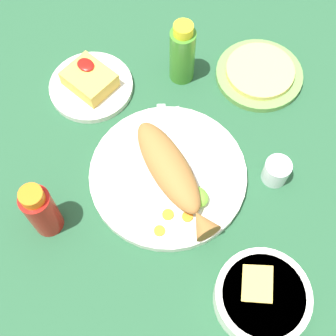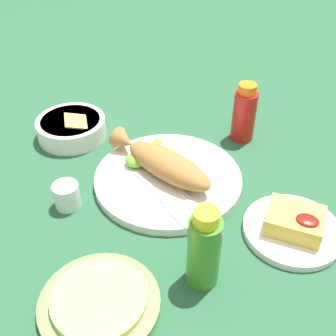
% 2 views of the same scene
% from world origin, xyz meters
% --- Properties ---
extents(ground_plane, '(4.00, 4.00, 0.00)m').
position_xyz_m(ground_plane, '(0.00, 0.00, 0.00)').
color(ground_plane, '#235133').
extents(main_plate, '(0.30, 0.30, 0.02)m').
position_xyz_m(main_plate, '(0.00, 0.00, 0.01)').
color(main_plate, silver).
rests_on(main_plate, ground_plane).
extents(fried_fish, '(0.26, 0.15, 0.05)m').
position_xyz_m(fried_fish, '(-0.01, 0.01, 0.05)').
color(fried_fish, '#996633').
rests_on(fried_fish, main_plate).
extents(fork_near, '(0.14, 0.14, 0.00)m').
position_xyz_m(fork_near, '(0.06, -0.05, 0.02)').
color(fork_near, silver).
rests_on(fork_near, main_plate).
extents(fork_far, '(0.16, 0.12, 0.00)m').
position_xyz_m(fork_far, '(0.02, -0.08, 0.02)').
color(fork_far, silver).
rests_on(fork_far, main_plate).
extents(carrot_slice_near, '(0.02, 0.02, 0.00)m').
position_xyz_m(carrot_slice_near, '(-0.06, 0.07, 0.02)').
color(carrot_slice_near, orange).
rests_on(carrot_slice_near, main_plate).
extents(carrot_slice_mid, '(0.02, 0.02, 0.00)m').
position_xyz_m(carrot_slice_mid, '(-0.07, 0.10, 0.02)').
color(carrot_slice_mid, orange).
rests_on(carrot_slice_mid, main_plate).
extents(carrot_slice_far, '(0.02, 0.02, 0.00)m').
position_xyz_m(carrot_slice_far, '(-0.09, 0.04, 0.02)').
color(carrot_slice_far, orange).
rests_on(carrot_slice_far, main_plate).
extents(lime_wedge_main, '(0.05, 0.04, 0.03)m').
position_xyz_m(lime_wedge_main, '(-0.08, 0.01, 0.03)').
color(lime_wedge_main, '#6BB233').
rests_on(lime_wedge_main, main_plate).
extents(hot_sauce_bottle_red, '(0.05, 0.05, 0.14)m').
position_xyz_m(hot_sauce_bottle_red, '(0.10, 0.22, 0.07)').
color(hot_sauce_bottle_red, '#B21914').
rests_on(hot_sauce_bottle_red, ground_plane).
extents(hot_sauce_bottle_green, '(0.05, 0.05, 0.15)m').
position_xyz_m(hot_sauce_bottle_green, '(0.14, -0.20, 0.07)').
color(hot_sauce_bottle_green, '#3D8428').
rests_on(hot_sauce_bottle_green, ground_plane).
extents(salt_cup, '(0.05, 0.05, 0.05)m').
position_xyz_m(salt_cup, '(-0.16, -0.14, 0.02)').
color(salt_cup, silver).
rests_on(salt_cup, ground_plane).
extents(side_plate_fries, '(0.18, 0.18, 0.01)m').
position_xyz_m(side_plate_fries, '(0.26, -0.05, 0.01)').
color(side_plate_fries, silver).
rests_on(side_plate_fries, ground_plane).
extents(fries_pile, '(0.10, 0.08, 0.04)m').
position_xyz_m(fries_pile, '(0.26, -0.05, 0.03)').
color(fries_pile, gold).
rests_on(fries_pile, side_plate_fries).
extents(guacamole_bowl, '(0.16, 0.16, 0.06)m').
position_xyz_m(guacamole_bowl, '(-0.28, 0.07, 0.03)').
color(guacamole_bowl, white).
rests_on(guacamole_bowl, ground_plane).
extents(tortilla_plate, '(0.19, 0.19, 0.01)m').
position_xyz_m(tortilla_plate, '(0.01, -0.31, 0.01)').
color(tortilla_plate, '#6B9E4C').
rests_on(tortilla_plate, ground_plane).
extents(tortilla_stack, '(0.15, 0.15, 0.01)m').
position_xyz_m(tortilla_stack, '(0.01, -0.31, 0.02)').
color(tortilla_stack, '#E0C666').
rests_on(tortilla_stack, tortilla_plate).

